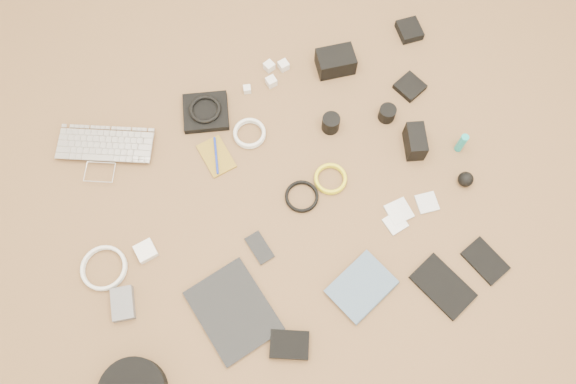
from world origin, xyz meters
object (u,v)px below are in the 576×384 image
object	(u,v)px
laptop	(104,157)
paperback	(378,304)
dslr_camera	(336,62)
tablet	(233,311)
phone	(259,248)

from	to	relation	value
laptop	paperback	xyz separation A→B (m)	(0.71, -0.80, -0.00)
dslr_camera	laptop	bearing A→B (deg)	-168.57
tablet	phone	xyz separation A→B (m)	(0.14, 0.17, -0.00)
paperback	tablet	bearing A→B (deg)	49.54
laptop	phone	xyz separation A→B (m)	(0.41, -0.49, -0.01)
tablet	paperback	world-z (taller)	paperback
paperback	laptop	bearing A→B (deg)	18.18
laptop	dslr_camera	world-z (taller)	dslr_camera
dslr_camera	tablet	bearing A→B (deg)	-124.21
dslr_camera	phone	xyz separation A→B (m)	(-0.49, -0.57, -0.04)
laptop	paperback	world-z (taller)	laptop
phone	paperback	distance (m)	0.43
laptop	phone	size ratio (longest dim) A/B	3.17
laptop	tablet	size ratio (longest dim) A/B	1.21
dslr_camera	tablet	xyz separation A→B (m)	(-0.64, -0.74, -0.03)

